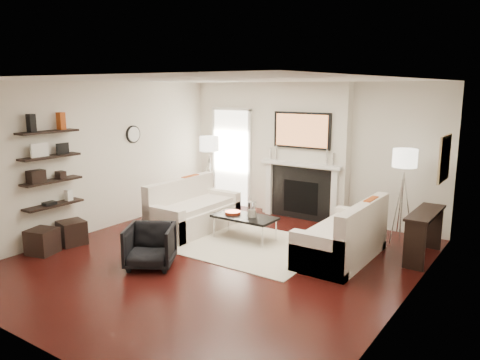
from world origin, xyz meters
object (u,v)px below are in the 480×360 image
Objects in this scene: armchair at (150,244)px; lamp_left_shade at (209,144)px; lamp_right_shade at (405,158)px; loveseat_right_base at (341,246)px; coffee_table at (245,217)px; ottoman_near at (72,233)px; loveseat_left_base at (194,219)px.

lamp_left_shade is (-1.19, 2.94, 1.10)m from armchair.
lamp_left_shade is at bearing -176.10° from lamp_right_shade.
lamp_right_shade is (0.52, 1.32, 1.24)m from loveseat_right_base.
loveseat_right_base is 1.89m from lamp_right_shade.
coffee_table is (-1.73, -0.07, 0.19)m from loveseat_right_base.
armchair is 3.36m from lamp_left_shade.
ottoman_near is (-0.62, -2.97, -1.25)m from lamp_left_shade.
ottoman_near is (-4.52, -3.23, -1.25)m from lamp_right_shade.
loveseat_left_base is at bearing -177.49° from loveseat_right_base.
lamp_left_shade is (-1.65, 1.13, 1.05)m from coffee_table.
loveseat_right_base is at bearing -17.38° from lamp_left_shade.
loveseat_left_base is 3.84m from lamp_right_shade.
coffee_table is 2.75× the size of ottoman_near.
loveseat_left_base is 1.64× the size of coffee_table.
loveseat_left_base is 4.50× the size of lamp_right_shade.
armchair reaches higher than loveseat_right_base.
coffee_table is 1.87m from armchair.
lamp_right_shade is 5.70m from ottoman_near.
armchair is at bearing -130.15° from lamp_right_shade.
coffee_table is at bearing 44.36° from armchair.
armchair is 1.73× the size of lamp_left_shade.
loveseat_right_base is 3.75m from lamp_left_shade.
lamp_right_shade is (2.71, 3.21, 1.10)m from armchair.
armchair is at bearing -67.91° from lamp_left_shade.
ottoman_near is at bearing -123.48° from loveseat_left_base.
ottoman_near is at bearing -101.80° from lamp_left_shade.
coffee_table is at bearing 2.75° from loveseat_left_base.
loveseat_right_base is 4.50× the size of lamp_left_shade.
ottoman_near is at bearing 149.18° from armchair.
lamp_left_shade is 3.28m from ottoman_near.
coffee_table is 2.75× the size of lamp_right_shade.
ottoman_near is at bearing -140.93° from coffee_table.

